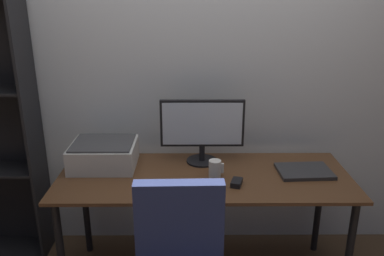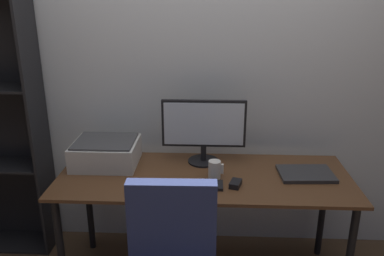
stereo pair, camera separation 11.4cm
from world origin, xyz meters
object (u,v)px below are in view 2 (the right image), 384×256
(coffee_mug, at_px, (215,169))
(desk, at_px, (204,187))
(keyboard, at_px, (197,185))
(laptop, at_px, (306,174))
(mouse, at_px, (235,184))
(printer, at_px, (106,152))
(monitor, at_px, (204,127))

(coffee_mug, bearing_deg, desk, 153.16)
(coffee_mug, bearing_deg, keyboard, -130.98)
(keyboard, xyz_separation_m, laptop, (0.65, 0.17, 0.00))
(laptop, bearing_deg, mouse, -162.82)
(mouse, bearing_deg, keyboard, -160.28)
(coffee_mug, relative_size, printer, 0.27)
(printer, bearing_deg, mouse, -18.52)
(desk, bearing_deg, monitor, 92.53)
(monitor, bearing_deg, printer, -174.67)
(monitor, relative_size, printer, 1.33)
(desk, height_order, printer, printer)
(mouse, bearing_deg, laptop, 37.40)
(keyboard, distance_m, printer, 0.66)
(coffee_mug, distance_m, laptop, 0.56)
(mouse, relative_size, coffee_mug, 0.89)
(monitor, bearing_deg, keyboard, -94.57)
(printer, bearing_deg, monitor, 5.33)
(desk, distance_m, keyboard, 0.17)
(keyboard, distance_m, laptop, 0.67)
(monitor, height_order, keyboard, monitor)
(desk, xyz_separation_m, mouse, (0.18, -0.13, 0.10))
(keyboard, relative_size, coffee_mug, 2.69)
(desk, bearing_deg, coffee_mug, -26.84)
(mouse, height_order, laptop, mouse)
(monitor, height_order, mouse, monitor)
(laptop, xyz_separation_m, printer, (-1.24, 0.11, 0.07))
(mouse, distance_m, printer, 0.86)
(mouse, bearing_deg, coffee_mug, 155.99)
(desk, relative_size, keyboard, 6.08)
(monitor, bearing_deg, laptop, -15.25)
(laptop, bearing_deg, coffee_mug, -177.21)
(keyboard, distance_m, mouse, 0.22)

